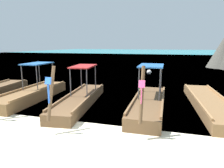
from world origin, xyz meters
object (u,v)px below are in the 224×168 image
object	(u,v)px
longtail_boat_blue_ribbon	(80,99)
longtail_boat_pink_ribbon	(149,103)
longtail_boat_violet_ribbon	(209,103)
longtail_boat_green_ribbon	(32,94)
mooring_buoy_near	(149,72)

from	to	relation	value
longtail_boat_blue_ribbon	longtail_boat_pink_ribbon	xyz separation A→B (m)	(3.45, 0.19, 0.02)
longtail_boat_blue_ribbon	longtail_boat_violet_ribbon	world-z (taller)	longtail_boat_violet_ribbon
longtail_boat_pink_ribbon	longtail_boat_violet_ribbon	world-z (taller)	longtail_boat_pink_ribbon
longtail_boat_pink_ribbon	longtail_boat_green_ribbon	bearing A→B (deg)	-179.96
longtail_boat_blue_ribbon	longtail_boat_green_ribbon	bearing A→B (deg)	176.37
longtail_boat_green_ribbon	mooring_buoy_near	world-z (taller)	longtail_boat_green_ribbon
longtail_boat_blue_ribbon	longtail_boat_violet_ribbon	bearing A→B (deg)	11.58
longtail_boat_green_ribbon	longtail_boat_pink_ribbon	distance (m)	6.45
longtail_boat_blue_ribbon	mooring_buoy_near	bearing A→B (deg)	78.85
longtail_boat_green_ribbon	longtail_boat_violet_ribbon	world-z (taller)	longtail_boat_green_ribbon
longtail_boat_blue_ribbon	mooring_buoy_near	xyz separation A→B (m)	(2.32, 11.77, -0.07)
longtail_boat_green_ribbon	longtail_boat_pink_ribbon	world-z (taller)	longtail_boat_green_ribbon
longtail_boat_violet_ribbon	mooring_buoy_near	distance (m)	11.20
longtail_boat_green_ribbon	longtail_boat_blue_ribbon	xyz separation A→B (m)	(3.00, -0.19, -0.03)
longtail_boat_pink_ribbon	mooring_buoy_near	bearing A→B (deg)	95.57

